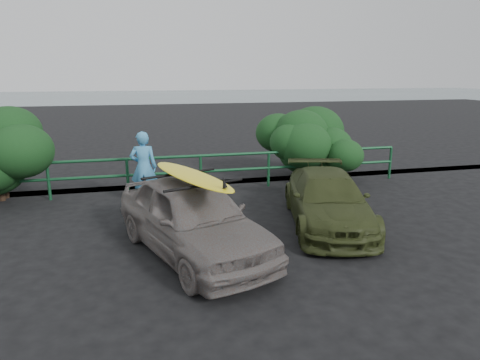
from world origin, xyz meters
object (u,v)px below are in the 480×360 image
at_px(olive_vehicle, 327,200).
at_px(man, 144,167).
at_px(guardrail, 165,174).
at_px(surfboard, 191,176).
at_px(sedan, 192,218).

xyz_separation_m(olive_vehicle, man, (-3.84, 2.67, 0.35)).
distance_m(guardrail, olive_vehicle, 4.75).
distance_m(olive_vehicle, surfboard, 3.30).
bearing_deg(man, surfboard, 109.25).
height_order(guardrail, sedan, sedan).
bearing_deg(surfboard, man, 82.97).
relative_size(man, surfboard, 0.67).
bearing_deg(sedan, man, 82.97).
xyz_separation_m(guardrail, surfboard, (0.20, -4.29, 0.96)).
bearing_deg(guardrail, sedan, -87.30).
distance_m(man, surfboard, 3.65).
relative_size(guardrail, man, 7.61).
bearing_deg(sedan, guardrail, 73.24).
xyz_separation_m(guardrail, sedan, (0.20, -4.29, 0.18)).
height_order(sedan, man, man).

